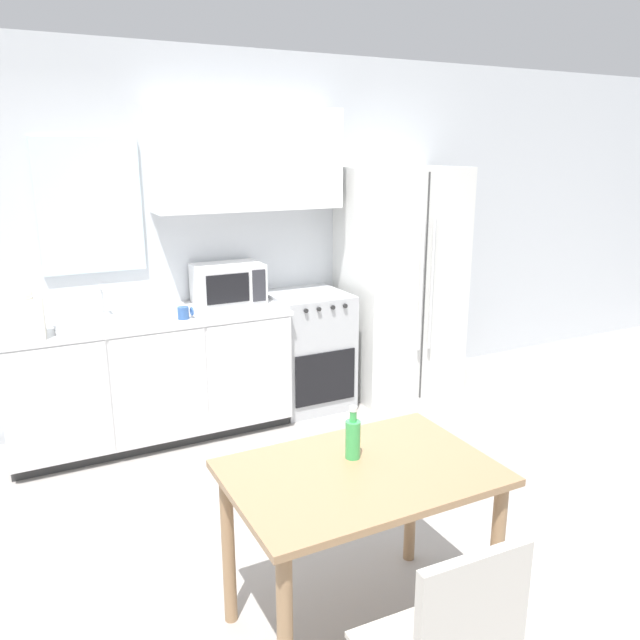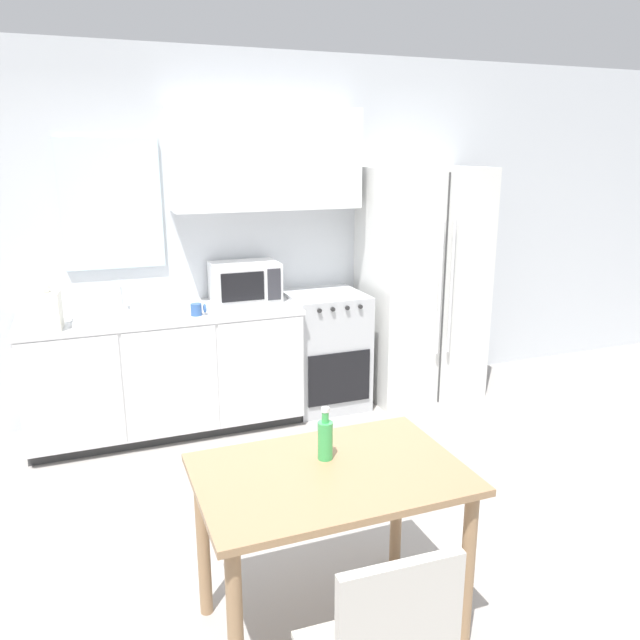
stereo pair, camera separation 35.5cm
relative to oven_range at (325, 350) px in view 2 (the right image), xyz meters
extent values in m
plane|color=gray|center=(-0.79, -1.68, -0.46)|extent=(12.00, 12.00, 0.00)
cube|color=silver|center=(-0.79, 0.33, 0.89)|extent=(12.00, 0.06, 2.70)
cube|color=silver|center=(-1.50, 0.29, 1.16)|extent=(0.68, 0.04, 0.91)
cube|color=white|center=(-0.41, 0.14, 1.47)|extent=(1.39, 0.32, 0.73)
cube|color=#333333|center=(-1.24, 0.00, -0.42)|extent=(1.89, 0.59, 0.08)
cube|color=white|center=(-1.24, -0.03, 0.01)|extent=(1.89, 0.65, 0.78)
cube|color=white|center=(-1.87, -0.36, 0.01)|extent=(0.61, 0.01, 0.76)
cube|color=white|center=(-1.24, -0.36, 0.01)|extent=(0.61, 0.01, 0.76)
cube|color=white|center=(-0.61, -0.36, 0.01)|extent=(0.61, 0.01, 0.76)
cube|color=silver|center=(-1.24, -0.03, 0.42)|extent=(1.91, 0.67, 0.03)
cube|color=#B7BABC|center=(0.00, 0.00, 0.00)|extent=(0.58, 0.59, 0.91)
cube|color=black|center=(0.00, -0.30, -0.14)|extent=(0.50, 0.01, 0.40)
cylinder|color=#262626|center=(-0.16, -0.31, 0.41)|extent=(0.03, 0.02, 0.03)
cylinder|color=#262626|center=(-0.06, -0.31, 0.41)|extent=(0.03, 0.02, 0.03)
cylinder|color=#262626|center=(0.06, -0.31, 0.41)|extent=(0.03, 0.02, 0.03)
cylinder|color=#262626|center=(0.16, -0.31, 0.41)|extent=(0.03, 0.02, 0.03)
cube|color=silver|center=(0.83, -0.03, 0.47)|extent=(0.91, 0.67, 1.86)
cube|color=#3F3F3F|center=(0.83, -0.37, 0.47)|extent=(0.01, 0.01, 1.80)
cylinder|color=silver|center=(0.78, -0.40, 0.51)|extent=(0.02, 0.02, 1.02)
cylinder|color=silver|center=(0.88, -0.40, 0.51)|extent=(0.02, 0.02, 1.02)
cube|color=#B7BABC|center=(-1.50, -0.03, 0.44)|extent=(0.67, 0.43, 0.02)
cylinder|color=silver|center=(-1.50, 0.15, 0.54)|extent=(0.02, 0.02, 0.19)
cylinder|color=silver|center=(-1.50, 0.08, 0.63)|extent=(0.02, 0.14, 0.02)
cube|color=silver|center=(-0.61, 0.10, 0.58)|extent=(0.49, 0.34, 0.29)
cube|color=black|center=(-0.67, -0.07, 0.58)|extent=(0.32, 0.01, 0.21)
cube|color=#2D2D33|center=(-0.43, -0.07, 0.58)|extent=(0.10, 0.01, 0.23)
cylinder|color=#335999|center=(-1.03, -0.21, 0.47)|extent=(0.08, 0.08, 0.08)
torus|color=#335999|center=(-0.97, -0.21, 0.48)|extent=(0.02, 0.06, 0.06)
cube|color=silver|center=(-2.00, -0.22, 0.55)|extent=(0.24, 0.21, 0.24)
sphere|color=silver|center=(-2.00, -0.22, 0.70)|extent=(0.13, 0.13, 0.12)
cube|color=#997551|center=(-0.89, -2.32, 0.29)|extent=(1.06, 0.71, 0.03)
cylinder|color=#997551|center=(-1.36, -2.62, -0.09)|extent=(0.06, 0.06, 0.73)
cylinder|color=#997551|center=(-0.42, -2.62, -0.09)|extent=(0.06, 0.06, 0.73)
cylinder|color=#997551|center=(-1.36, -2.02, -0.09)|extent=(0.06, 0.06, 0.73)
cylinder|color=#997551|center=(-0.42, -2.02, -0.09)|extent=(0.06, 0.06, 0.73)
cube|color=beige|center=(-1.02, -3.14, 0.23)|extent=(0.37, 0.05, 0.48)
cylinder|color=#3FB259|center=(-0.87, -2.22, 0.38)|extent=(0.06, 0.06, 0.16)
cylinder|color=#3FB259|center=(-0.87, -2.22, 0.49)|extent=(0.03, 0.03, 0.05)
cylinder|color=white|center=(-0.87, -2.22, 0.52)|extent=(0.03, 0.03, 0.02)
camera|label=1|loc=(-2.05, -4.24, 1.53)|focal=35.00mm
camera|label=2|loc=(-1.73, -4.38, 1.53)|focal=35.00mm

